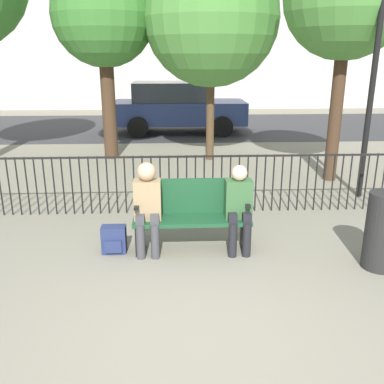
% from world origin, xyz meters
% --- Properties ---
extents(ground_plane, '(80.00, 80.00, 0.00)m').
position_xyz_m(ground_plane, '(0.00, 0.00, 0.00)').
color(ground_plane, gray).
extents(park_bench, '(1.51, 0.45, 0.92)m').
position_xyz_m(park_bench, '(0.00, 1.98, 0.49)').
color(park_bench, '#194728').
rests_on(park_bench, ground).
extents(seated_person_0, '(0.34, 0.39, 1.20)m').
position_xyz_m(seated_person_0, '(-0.56, 1.86, 0.68)').
color(seated_person_0, '#3D3D42').
rests_on(seated_person_0, ground).
extents(seated_person_1, '(0.34, 0.39, 1.15)m').
position_xyz_m(seated_person_1, '(0.59, 1.85, 0.64)').
color(seated_person_1, black).
rests_on(seated_person_1, ground).
extents(backpack, '(0.31, 0.22, 0.36)m').
position_xyz_m(backpack, '(-1.01, 1.87, 0.18)').
color(backpack, navy).
rests_on(backpack, ground).
extents(fence_railing, '(9.01, 0.03, 0.95)m').
position_xyz_m(fence_railing, '(-0.02, 3.32, 0.56)').
color(fence_railing, black).
rests_on(fence_railing, ground).
extents(tree_2, '(3.03, 3.03, 4.75)m').
position_xyz_m(tree_2, '(0.67, 6.98, 3.23)').
color(tree_2, '#4C3823').
rests_on(tree_2, ground).
extents(tree_3, '(2.34, 2.34, 4.49)m').
position_xyz_m(tree_3, '(-1.76, 7.27, 3.28)').
color(tree_3, '#422D1E').
rests_on(tree_3, ground).
extents(lamp_post, '(0.28, 0.28, 3.98)m').
position_xyz_m(lamp_post, '(3.14, 4.00, 2.60)').
color(lamp_post, black).
rests_on(lamp_post, ground).
extents(street_surface, '(24.00, 6.00, 0.01)m').
position_xyz_m(street_surface, '(0.00, 12.00, 0.00)').
color(street_surface, '#333335').
rests_on(street_surface, ground).
extents(parked_car_0, '(4.20, 1.94, 1.62)m').
position_xyz_m(parked_car_0, '(-0.08, 10.75, 0.84)').
color(parked_car_0, navy).
rests_on(parked_car_0, ground).
extents(trash_bin, '(0.42, 0.42, 0.94)m').
position_xyz_m(trash_bin, '(2.24, 1.32, 0.47)').
color(trash_bin, black).
rests_on(trash_bin, ground).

